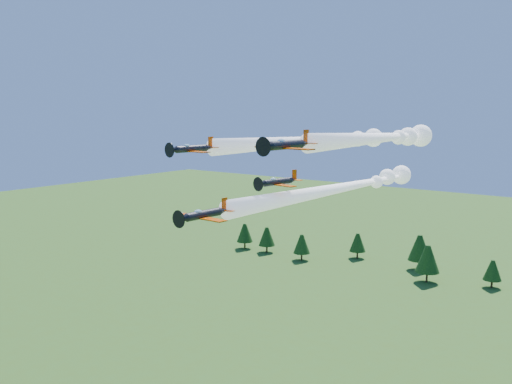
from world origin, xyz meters
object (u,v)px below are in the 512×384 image
Objects in this scene: plane_lead at (345,187)px; plane_right at (382,138)px; plane_slot at (277,182)px; plane_left at (318,141)px.

plane_right is at bearing -20.31° from plane_lead.
plane_slot is (-0.89, -18.30, 2.66)m from plane_lead.
plane_left is at bearing 117.02° from plane_slot.
plane_slot is (-8.89, -14.83, -5.96)m from plane_right.
plane_right reaches higher than plane_lead.
plane_lead is at bearing 97.24° from plane_slot.
plane_left is at bearing 155.94° from plane_lead.
plane_left is 23.74m from plane_slot.
plane_right is (15.70, -7.43, 1.26)m from plane_left.
plane_right is 5.41× the size of plane_slot.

